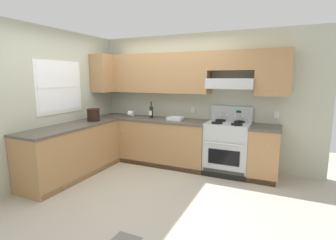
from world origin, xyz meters
The scene contains 10 objects.
ground_plane centered at (0.00, 0.00, 0.00)m, with size 7.04×7.04×0.00m, color #B2AA99.
wall_back centered at (0.39, 1.53, 1.48)m, with size 4.68×0.57×2.55m.
wall_left centered at (-1.59, 0.23, 1.34)m, with size 0.47×4.00×2.55m.
counter_back_run centered at (0.01, 1.24, 0.45)m, with size 3.60×0.65×0.91m.
counter_left_run centered at (-1.24, 0.00, 0.45)m, with size 0.63×1.91×0.91m.
stove centered at (1.19, 1.25, 0.48)m, with size 0.76×0.62×1.20m.
wine_bottle centered at (-0.37, 1.29, 1.04)m, with size 0.07×0.08×0.33m.
bowl centered at (0.17, 1.25, 0.93)m, with size 0.30×0.22×0.06m.
bucket centered at (-1.19, 0.51, 1.03)m, with size 0.24×0.24×0.23m.
paper_towel_roll centered at (-0.87, 1.31, 0.97)m, with size 0.11×0.11×0.11m.
Camera 1 is at (2.04, -3.22, 1.73)m, focal length 27.24 mm.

